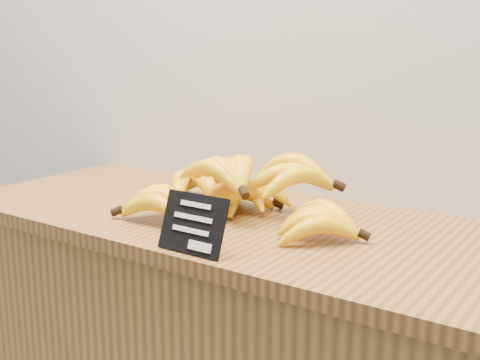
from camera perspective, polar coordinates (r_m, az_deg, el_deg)
The scene contains 3 objects.
counter_top at distance 1.25m, azimuth 1.31°, elevation -4.30°, with size 1.38×0.54×0.03m, color olive.
chalkboard_sign at distance 1.03m, azimuth -4.50°, elevation -4.17°, with size 0.13×0.01×0.10m, color black.
banana_pile at distance 1.26m, azimuth -0.30°, elevation -1.16°, with size 0.54×0.37×0.12m.
Camera 1 is at (0.59, 1.75, 1.28)m, focal length 45.00 mm.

